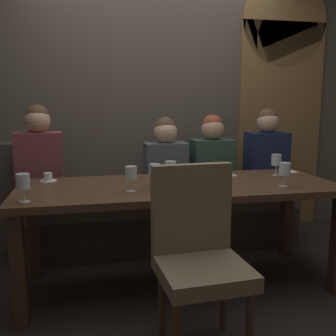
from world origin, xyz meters
name	(u,v)px	position (x,y,z in m)	size (l,w,h in m)	color
ground	(179,283)	(0.00, 0.00, 0.00)	(9.00, 9.00, 0.00)	black
back_wall_tiled	(150,82)	(0.00, 1.22, 1.50)	(6.00, 0.12, 3.00)	brown
arched_door	(281,96)	(1.35, 1.15, 1.36)	(0.90, 0.05, 2.55)	olive
dining_table	(179,196)	(0.00, 0.00, 0.65)	(2.20, 0.84, 0.74)	#412B1C
banquette_bench	(161,224)	(0.00, 0.70, 0.23)	(2.50, 0.44, 0.45)	#40352A
chair_near_side	(198,247)	(-0.07, -0.72, 0.56)	(0.47, 0.47, 0.98)	#4C3321
diner_redhead	(40,159)	(-1.00, 0.67, 0.85)	(0.36, 0.24, 0.83)	brown
diner_bearded	(166,162)	(0.04, 0.67, 0.79)	(0.36, 0.24, 0.73)	#4C515B
diner_far_end	(212,159)	(0.46, 0.69, 0.80)	(0.36, 0.24, 0.75)	#2D473D
diner_near_end	(266,154)	(1.00, 0.70, 0.83)	(0.36, 0.24, 0.80)	#192342
wine_glass_far_left	(171,169)	(-0.06, -0.01, 0.85)	(0.08, 0.08, 0.16)	silver
wine_glass_far_right	(285,170)	(0.67, -0.22, 0.85)	(0.08, 0.08, 0.16)	silver
wine_glass_end_right	(276,160)	(0.82, 0.17, 0.86)	(0.08, 0.08, 0.16)	silver
wine_glass_center_front	(155,171)	(-0.19, -0.09, 0.86)	(0.08, 0.08, 0.16)	silver
wine_glass_near_right	(23,183)	(-0.98, -0.29, 0.85)	(0.08, 0.08, 0.16)	silver
wine_glass_near_left	(131,174)	(-0.35, -0.16, 0.86)	(0.08, 0.08, 0.16)	silver
espresso_cup	(48,178)	(-0.90, 0.28, 0.77)	(0.12, 0.12, 0.06)	white
dessert_plate	(222,173)	(0.40, 0.25, 0.75)	(0.19, 0.19, 0.05)	white
folded_napkin	(289,172)	(0.98, 0.25, 0.74)	(0.11, 0.10, 0.01)	silver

